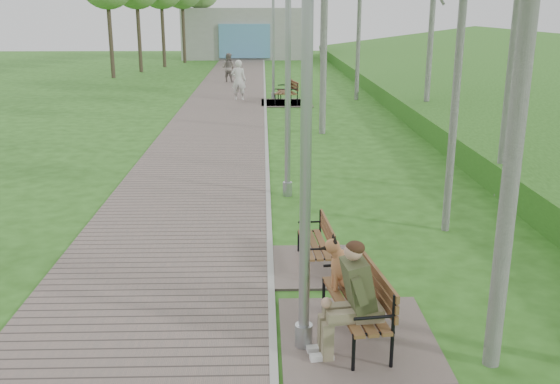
# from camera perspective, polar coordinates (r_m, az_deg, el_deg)

# --- Properties ---
(walkway) EXTENTS (3.50, 67.00, 0.04)m
(walkway) POSITION_cam_1_polar(r_m,az_deg,el_deg) (23.74, -5.57, 6.71)
(walkway) COLOR #6E6059
(walkway) RESTS_ON ground
(kerb) EXTENTS (0.10, 67.00, 0.05)m
(kerb) POSITION_cam_1_polar(r_m,az_deg,el_deg) (23.68, -1.32, 6.77)
(kerb) COLOR #999993
(kerb) RESTS_ON ground
(building_north) EXTENTS (10.00, 5.20, 4.00)m
(building_north) POSITION_cam_1_polar(r_m,az_deg,el_deg) (52.87, -3.19, 14.29)
(building_north) COLOR #9E9E99
(building_north) RESTS_ON ground
(bench_main) EXTENTS (1.95, 2.16, 1.70)m
(bench_main) POSITION_cam_1_polar(r_m,az_deg,el_deg) (7.91, 6.52, -10.34)
(bench_main) COLOR #6E6059
(bench_main) RESTS_ON ground
(bench_second) EXTENTS (1.58, 1.76, 0.97)m
(bench_second) POSITION_cam_1_polar(r_m,az_deg,el_deg) (10.11, 3.20, -5.97)
(bench_second) COLOR #6E6059
(bench_second) RESTS_ON ground
(bench_third) EXTENTS (1.99, 2.21, 1.22)m
(bench_third) POSITION_cam_1_polar(r_m,az_deg,el_deg) (27.60, 0.30, 8.60)
(bench_third) COLOR #6E6059
(bench_third) RESTS_ON ground
(bench_far) EXTENTS (2.03, 2.25, 1.25)m
(bench_far) POSITION_cam_1_polar(r_m,az_deg,el_deg) (27.44, 0.70, 8.56)
(bench_far) COLOR #6E6059
(bench_far) RESTS_ON ground
(lamp_post_near) EXTENTS (0.22, 0.22, 5.59)m
(lamp_post_near) POSITION_cam_1_polar(r_m,az_deg,el_deg) (6.98, 2.40, 4.71)
(lamp_post_near) COLOR #95989D
(lamp_post_near) RESTS_ON ground
(lamp_post_second) EXTENTS (0.21, 0.21, 5.41)m
(lamp_post_second) POSITION_cam_1_polar(r_m,az_deg,el_deg) (13.41, 0.72, 10.07)
(lamp_post_second) COLOR #95989D
(lamp_post_second) RESTS_ON ground
(lamp_post_third) EXTENTS (0.20, 0.20, 5.16)m
(lamp_post_third) POSITION_cam_1_polar(r_m,az_deg,el_deg) (28.68, -0.61, 13.28)
(lamp_post_third) COLOR #95989D
(lamp_post_third) RESTS_ON ground
(pedestrian_near) EXTENTS (0.72, 0.53, 1.81)m
(pedestrian_near) POSITION_cam_1_polar(r_m,az_deg,el_deg) (28.37, -3.80, 10.16)
(pedestrian_near) COLOR silver
(pedestrian_near) RESTS_ON ground
(pedestrian_far) EXTENTS (0.96, 0.86, 1.61)m
(pedestrian_far) POSITION_cam_1_polar(r_m,az_deg,el_deg) (35.41, -4.74, 11.24)
(pedestrian_far) COLOR gray
(pedestrian_far) RESTS_ON ground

